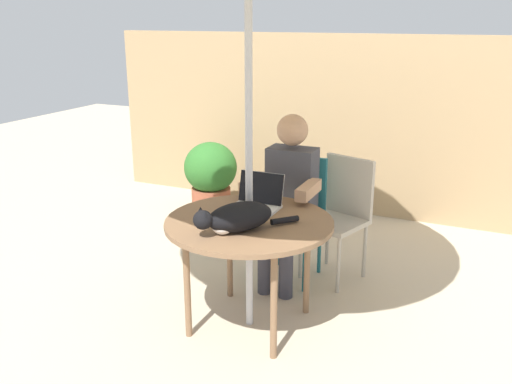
{
  "coord_description": "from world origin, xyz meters",
  "views": [
    {
      "loc": [
        1.33,
        -2.86,
        1.89
      ],
      "look_at": [
        0.0,
        0.1,
        0.86
      ],
      "focal_mm": 39.11,
      "sensor_mm": 36.0,
      "label": 1
    }
  ],
  "objects_px": {
    "chair_empty": "(341,208)",
    "patio_table": "(249,229)",
    "person_seated": "(288,191)",
    "laptop": "(258,198)",
    "potted_plant_near_fence": "(211,175)",
    "cat": "(236,218)",
    "chair_occupied": "(295,207)"
  },
  "relations": [
    {
      "from": "laptop",
      "to": "cat",
      "type": "distance_m",
      "value": 0.45
    },
    {
      "from": "chair_occupied",
      "to": "chair_empty",
      "type": "relative_size",
      "value": 1.0
    },
    {
      "from": "chair_occupied",
      "to": "person_seated",
      "type": "distance_m",
      "value": 0.23
    },
    {
      "from": "laptop",
      "to": "cat",
      "type": "height_order",
      "value": "laptop"
    },
    {
      "from": "chair_empty",
      "to": "person_seated",
      "type": "distance_m",
      "value": 0.46
    },
    {
      "from": "cat",
      "to": "potted_plant_near_fence",
      "type": "height_order",
      "value": "cat"
    },
    {
      "from": "chair_occupied",
      "to": "laptop",
      "type": "height_order",
      "value": "laptop"
    },
    {
      "from": "patio_table",
      "to": "chair_occupied",
      "type": "xyz_separation_m",
      "value": [
        0.0,
        0.81,
        -0.12
      ]
    },
    {
      "from": "chair_occupied",
      "to": "potted_plant_near_fence",
      "type": "relative_size",
      "value": 1.26
    },
    {
      "from": "laptop",
      "to": "patio_table",
      "type": "bearing_deg",
      "value": -77.96
    },
    {
      "from": "chair_occupied",
      "to": "potted_plant_near_fence",
      "type": "bearing_deg",
      "value": 142.57
    },
    {
      "from": "patio_table",
      "to": "cat",
      "type": "xyz_separation_m",
      "value": [
        0.01,
        -0.2,
        0.14
      ]
    },
    {
      "from": "chair_empty",
      "to": "person_seated",
      "type": "xyz_separation_m",
      "value": [
        -0.31,
        -0.29,
        0.17
      ]
    },
    {
      "from": "chair_empty",
      "to": "chair_occupied",
      "type": "bearing_deg",
      "value": -157.85
    },
    {
      "from": "laptop",
      "to": "potted_plant_near_fence",
      "type": "relative_size",
      "value": 0.42
    },
    {
      "from": "chair_occupied",
      "to": "person_seated",
      "type": "xyz_separation_m",
      "value": [
        -0.0,
        -0.16,
        0.17
      ]
    },
    {
      "from": "person_seated",
      "to": "chair_empty",
      "type": "bearing_deg",
      "value": 42.41
    },
    {
      "from": "potted_plant_near_fence",
      "to": "laptop",
      "type": "bearing_deg",
      "value": -51.91
    },
    {
      "from": "chair_occupied",
      "to": "potted_plant_near_fence",
      "type": "height_order",
      "value": "chair_occupied"
    },
    {
      "from": "chair_empty",
      "to": "patio_table",
      "type": "bearing_deg",
      "value": -108.41
    },
    {
      "from": "patio_table",
      "to": "cat",
      "type": "height_order",
      "value": "cat"
    },
    {
      "from": "chair_empty",
      "to": "cat",
      "type": "bearing_deg",
      "value": -105.0
    },
    {
      "from": "chair_empty",
      "to": "potted_plant_near_fence",
      "type": "xyz_separation_m",
      "value": [
        -1.55,
        0.82,
        -0.14
      ]
    },
    {
      "from": "person_seated",
      "to": "cat",
      "type": "xyz_separation_m",
      "value": [
        0.01,
        -0.85,
        0.09
      ]
    },
    {
      "from": "person_seated",
      "to": "chair_occupied",
      "type": "bearing_deg",
      "value": 90.0
    },
    {
      "from": "patio_table",
      "to": "potted_plant_near_fence",
      "type": "distance_m",
      "value": 2.16
    },
    {
      "from": "laptop",
      "to": "cat",
      "type": "xyz_separation_m",
      "value": [
        0.06,
        -0.44,
        0.02
      ]
    },
    {
      "from": "person_seated",
      "to": "cat",
      "type": "height_order",
      "value": "person_seated"
    },
    {
      "from": "patio_table",
      "to": "potted_plant_near_fence",
      "type": "xyz_separation_m",
      "value": [
        -1.24,
        1.76,
        -0.26
      ]
    },
    {
      "from": "patio_table",
      "to": "chair_empty",
      "type": "height_order",
      "value": "chair_empty"
    },
    {
      "from": "patio_table",
      "to": "laptop",
      "type": "distance_m",
      "value": 0.28
    },
    {
      "from": "chair_occupied",
      "to": "chair_empty",
      "type": "height_order",
      "value": "same"
    }
  ]
}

